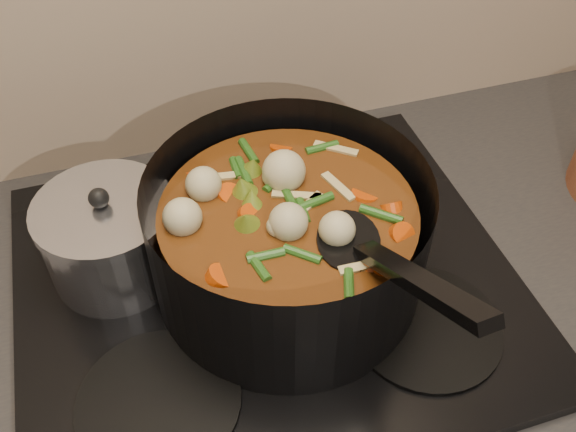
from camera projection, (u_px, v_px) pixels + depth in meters
name	position (u px, v px, depth m)	size (l,w,h in m)	color
stovetop	(267.00, 283.00, 0.82)	(0.62, 0.54, 0.03)	black
stockpot	(289.00, 239.00, 0.76)	(0.36, 0.45, 0.24)	black
saucepan	(110.00, 238.00, 0.79)	(0.17, 0.17, 0.14)	silver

